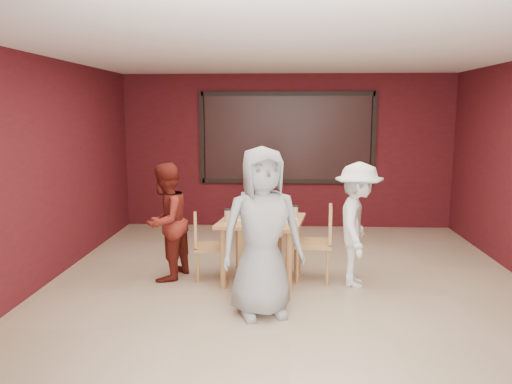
# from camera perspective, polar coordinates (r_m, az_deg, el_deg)

# --- Properties ---
(floor) EXTENTS (7.00, 7.00, 0.00)m
(floor) POSITION_cam_1_polar(r_m,az_deg,el_deg) (6.05, 3.65, -11.44)
(floor) COLOR tan
(floor) RESTS_ON ground
(window_blinds) EXTENTS (3.00, 0.02, 1.50)m
(window_blinds) POSITION_cam_1_polar(r_m,az_deg,el_deg) (9.12, 3.57, 6.19)
(window_blinds) COLOR black
(dining_table) EXTENTS (1.14, 1.14, 0.94)m
(dining_table) POSITION_cam_1_polar(r_m,az_deg,el_deg) (6.29, 0.67, -4.01)
(dining_table) COLOR #B67C4A
(dining_table) RESTS_ON floor
(chair_front) EXTENTS (0.45, 0.45, 0.84)m
(chair_front) POSITION_cam_1_polar(r_m,az_deg,el_deg) (5.69, 0.22, -7.69)
(chair_front) COLOR tan
(chair_front) RESTS_ON floor
(chair_back) EXTENTS (0.42, 0.42, 0.80)m
(chair_back) POSITION_cam_1_polar(r_m,az_deg,el_deg) (7.15, 1.57, -4.36)
(chair_back) COLOR tan
(chair_back) RESTS_ON floor
(chair_left) EXTENTS (0.47, 0.47, 0.84)m
(chair_left) POSITION_cam_1_polar(r_m,az_deg,el_deg) (6.43, -5.91, -5.76)
(chair_left) COLOR tan
(chair_left) RESTS_ON floor
(chair_right) EXTENTS (0.50, 0.50, 0.96)m
(chair_right) POSITION_cam_1_polar(r_m,az_deg,el_deg) (6.38, 7.29, -5.29)
(chair_right) COLOR tan
(chair_right) RESTS_ON floor
(diner_front) EXTENTS (1.00, 0.81, 1.78)m
(diner_front) POSITION_cam_1_polar(r_m,az_deg,el_deg) (5.18, 0.72, -4.64)
(diner_front) COLOR gray
(diner_front) RESTS_ON floor
(diner_back) EXTENTS (0.62, 0.48, 1.50)m
(diner_back) POSITION_cam_1_polar(r_m,az_deg,el_deg) (7.56, 0.49, -1.31)
(diner_back) COLOR #283548
(diner_back) RESTS_ON floor
(diner_left) EXTENTS (0.76, 0.86, 1.49)m
(diner_left) POSITION_cam_1_polar(r_m,az_deg,el_deg) (6.43, -10.29, -3.36)
(diner_left) COLOR maroon
(diner_left) RESTS_ON floor
(diner_right) EXTENTS (0.72, 1.06, 1.53)m
(diner_right) POSITION_cam_1_polar(r_m,az_deg,el_deg) (6.22, 11.56, -3.68)
(diner_right) COLOR white
(diner_right) RESTS_ON floor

